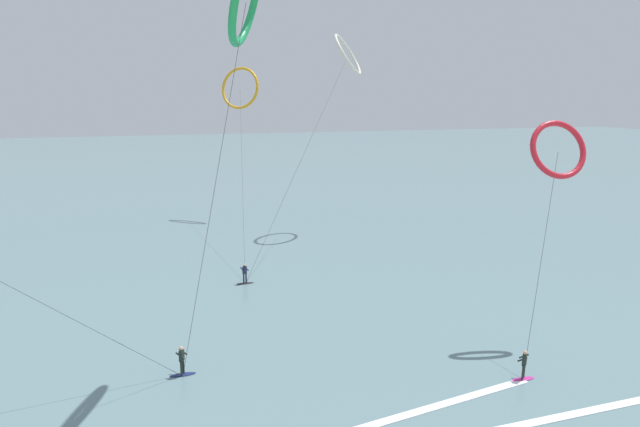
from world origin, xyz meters
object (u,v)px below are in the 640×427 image
(surfer_navy, at_px, (182,363))
(kite_crimson, at_px, (558,150))
(surfer_magenta, at_px, (524,367))
(surfer_charcoal, at_px, (245,275))
(kite_ivory, at_px, (348,55))
(kite_amber, at_px, (240,88))

(surfer_navy, bearing_deg, kite_crimson, 111.90)
(surfer_magenta, xyz_separation_m, kite_crimson, (4.76, 4.56, 11.13))
(surfer_charcoal, relative_size, kite_ivory, 0.08)
(kite_crimson, relative_size, kite_ivory, 0.63)
(kite_amber, xyz_separation_m, kite_ivory, (10.40, -10.11, 3.44))
(kite_amber, bearing_deg, kite_ivory, -4.92)
(surfer_magenta, xyz_separation_m, surfer_charcoal, (-12.26, 19.11, 0.00))
(surfer_navy, relative_size, kite_amber, 0.06)
(surfer_navy, bearing_deg, kite_amber, -168.36)
(kite_crimson, bearing_deg, kite_amber, 113.69)
(kite_crimson, distance_m, kite_amber, 42.39)
(surfer_charcoal, xyz_separation_m, kite_crimson, (17.02, -14.55, 11.13))
(surfer_magenta, height_order, kite_amber, kite_amber)
(surfer_navy, relative_size, kite_ivory, 0.08)
(surfer_charcoal, distance_m, kite_crimson, 25.00)
(surfer_magenta, height_order, kite_crimson, kite_crimson)
(surfer_navy, xyz_separation_m, kite_amber, (9.04, 38.91, 15.18))
(surfer_navy, distance_m, kite_amber, 42.73)
(surfer_magenta, height_order, surfer_navy, same)
(surfer_charcoal, distance_m, kite_amber, 29.86)
(surfer_navy, height_order, kite_crimson, kite_crimson)
(surfer_magenta, distance_m, surfer_navy, 18.56)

